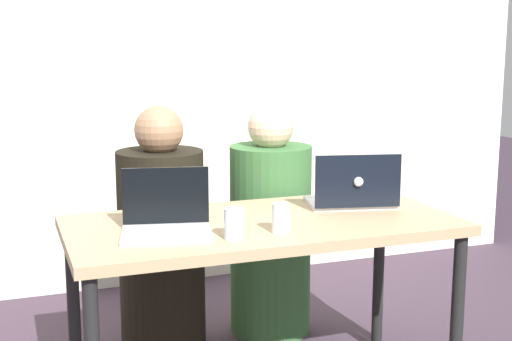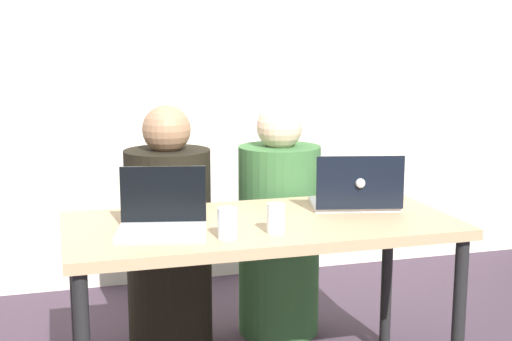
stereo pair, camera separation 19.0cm
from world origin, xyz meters
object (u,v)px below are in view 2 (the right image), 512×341
(person_on_right, at_px, (279,233))
(laptop_front_left, at_px, (162,218))
(water_glass_center, at_px, (276,220))
(person_on_left, at_px, (169,241))
(water_glass_left, at_px, (228,225))
(laptop_back_right, at_px, (356,197))

(person_on_right, xyz_separation_m, laptop_front_left, (-0.64, -0.65, 0.27))
(water_glass_center, bearing_deg, person_on_left, 108.67)
(laptop_front_left, bearing_deg, water_glass_center, -6.08)
(person_on_left, relative_size, laptop_front_left, 3.13)
(water_glass_left, relative_size, water_glass_center, 1.01)
(person_on_right, height_order, water_glass_left, person_on_right)
(person_on_right, distance_m, laptop_front_left, 0.95)
(water_glass_center, bearing_deg, laptop_back_right, 32.38)
(water_glass_center, bearing_deg, person_on_right, 71.46)
(person_on_left, height_order, person_on_right, person_on_left)
(person_on_left, bearing_deg, water_glass_center, 105.11)
(person_on_right, distance_m, laptop_back_right, 0.60)
(laptop_front_left, relative_size, water_glass_center, 3.31)
(laptop_back_right, bearing_deg, water_glass_left, 38.54)
(water_glass_left, bearing_deg, water_glass_center, 6.61)
(laptop_back_right, relative_size, water_glass_left, 3.63)
(water_glass_left, bearing_deg, laptop_back_right, 25.53)
(person_on_left, distance_m, laptop_front_left, 0.71)
(laptop_front_left, bearing_deg, person_on_left, 91.82)
(laptop_back_right, relative_size, water_glass_center, 3.66)
(person_on_right, bearing_deg, laptop_back_right, 107.33)
(laptop_front_left, xyz_separation_m, laptop_back_right, (0.80, 0.14, 0.00))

